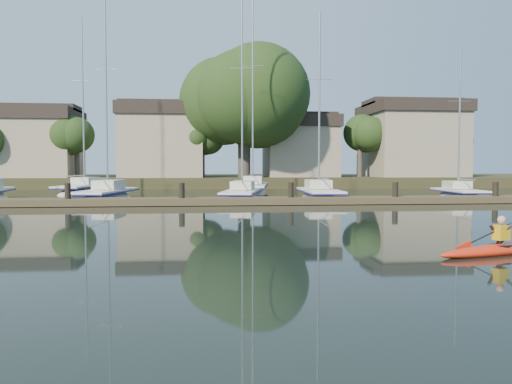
{
  "coord_description": "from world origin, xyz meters",
  "views": [
    {
      "loc": [
        -1.66,
        -13.29,
        2.12
      ],
      "look_at": [
        0.08,
        4.14,
        1.2
      ],
      "focal_mm": 35.0,
      "sensor_mm": 36.0,
      "label": 1
    }
  ],
  "objects": [
    {
      "name": "sailboat_3",
      "position": [
        5.51,
        17.88,
        -0.2
      ],
      "size": [
        2.56,
        8.3,
        13.22
      ],
      "rotation": [
        0.0,
        0.0,
        -0.05
      ],
      "color": "white",
      "rests_on": "ground"
    },
    {
      "name": "sailboat_6",
      "position": [
        2.01,
        26.34,
        -0.2
      ],
      "size": [
        3.88,
        11.09,
        17.28
      ],
      "rotation": [
        0.0,
        0.0,
        -0.15
      ],
      "color": "white",
      "rests_on": "ground"
    },
    {
      "name": "sailboat_2",
      "position": [
        0.58,
        18.27,
        -0.18
      ],
      "size": [
        3.61,
        8.86,
        14.29
      ],
      "rotation": [
        0.0,
        0.0,
        -0.19
      ],
      "color": "white",
      "rests_on": "ground"
    },
    {
      "name": "sailboat_1",
      "position": [
        -7.94,
        18.83,
        -0.19
      ],
      "size": [
        3.42,
        8.87,
        14.14
      ],
      "rotation": [
        0.0,
        0.0,
        -0.15
      ],
      "color": "white",
      "rests_on": "ground"
    },
    {
      "name": "sailboat_4",
      "position": [
        14.94,
        18.04,
        -0.18
      ],
      "size": [
        2.52,
        6.7,
        11.15
      ],
      "rotation": [
        0.0,
        0.0,
        -0.08
      ],
      "color": "white",
      "rests_on": "ground"
    },
    {
      "name": "kayak",
      "position": [
        5.5,
        -2.0,
        0.16
      ],
      "size": [
        4.0,
        1.72,
        1.29
      ],
      "rotation": [
        0.0,
        0.0,
        0.3
      ],
      "color": "red",
      "rests_on": "ground"
    },
    {
      "name": "ground",
      "position": [
        0.0,
        0.0,
        0.0
      ],
      "size": [
        160.0,
        160.0,
        0.0
      ],
      "primitive_type": "plane",
      "color": "black",
      "rests_on": "ground"
    },
    {
      "name": "sailboat_5",
      "position": [
        -11.33,
        27.12,
        -0.19
      ],
      "size": [
        3.39,
        9.38,
        15.18
      ],
      "rotation": [
        0.0,
        0.0,
        -0.14
      ],
      "color": "white",
      "rests_on": "ground"
    },
    {
      "name": "shore",
      "position": [
        1.61,
        40.29,
        3.23
      ],
      "size": [
        90.0,
        25.25,
        12.75
      ],
      "color": "#283018",
      "rests_on": "ground"
    },
    {
      "name": "dock",
      "position": [
        0.0,
        14.0,
        0.2
      ],
      "size": [
        34.0,
        2.0,
        1.8
      ],
      "color": "#4A402A",
      "rests_on": "ground"
    }
  ]
}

